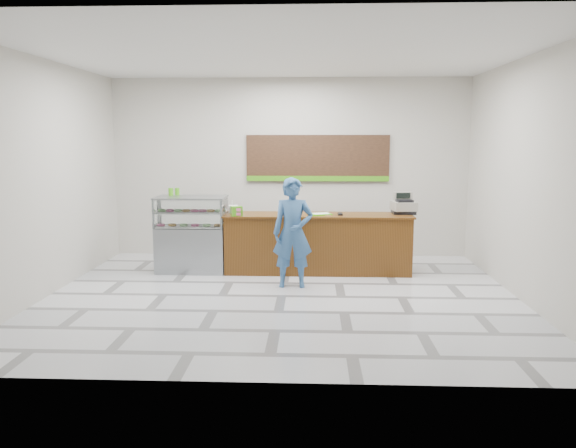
{
  "coord_description": "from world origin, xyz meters",
  "views": [
    {
      "loc": [
        0.45,
        -8.12,
        2.35
      ],
      "look_at": [
        0.06,
        0.9,
        0.96
      ],
      "focal_mm": 35.0,
      "sensor_mm": 36.0,
      "label": 1
    }
  ],
  "objects_px": {
    "cash_register": "(404,206)",
    "sales_counter": "(318,243)",
    "serving_tray": "(320,214)",
    "customer": "(293,233)",
    "display_case": "(192,233)"
  },
  "relations": [
    {
      "from": "sales_counter",
      "to": "serving_tray",
      "type": "height_order",
      "value": "serving_tray"
    },
    {
      "from": "serving_tray",
      "to": "cash_register",
      "type": "bearing_deg",
      "value": -10.1
    },
    {
      "from": "sales_counter",
      "to": "cash_register",
      "type": "height_order",
      "value": "cash_register"
    },
    {
      "from": "cash_register",
      "to": "serving_tray",
      "type": "xyz_separation_m",
      "value": [
        -1.47,
        -0.21,
        -0.13
      ]
    },
    {
      "from": "customer",
      "to": "display_case",
      "type": "bearing_deg",
      "value": 149.83
    },
    {
      "from": "sales_counter",
      "to": "display_case",
      "type": "distance_m",
      "value": 2.23
    },
    {
      "from": "display_case",
      "to": "customer",
      "type": "xyz_separation_m",
      "value": [
        1.82,
        -0.97,
        0.19
      ]
    },
    {
      "from": "cash_register",
      "to": "customer",
      "type": "bearing_deg",
      "value": -157.77
    },
    {
      "from": "cash_register",
      "to": "serving_tray",
      "type": "bearing_deg",
      "value": 179.7
    },
    {
      "from": "customer",
      "to": "sales_counter",
      "type": "bearing_deg",
      "value": 65.37
    },
    {
      "from": "serving_tray",
      "to": "customer",
      "type": "height_order",
      "value": "customer"
    },
    {
      "from": "sales_counter",
      "to": "display_case",
      "type": "xyz_separation_m",
      "value": [
        -2.22,
        -0.0,
        0.16
      ]
    },
    {
      "from": "display_case",
      "to": "serving_tray",
      "type": "distance_m",
      "value": 2.28
    },
    {
      "from": "cash_register",
      "to": "sales_counter",
      "type": "bearing_deg",
      "value": 177.68
    },
    {
      "from": "serving_tray",
      "to": "customer",
      "type": "relative_size",
      "value": 0.26
    }
  ]
}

